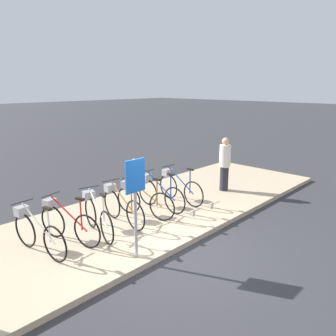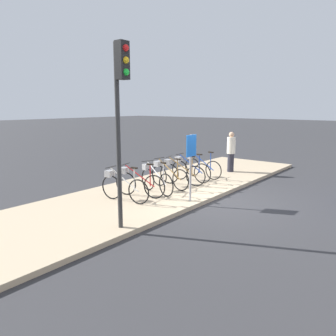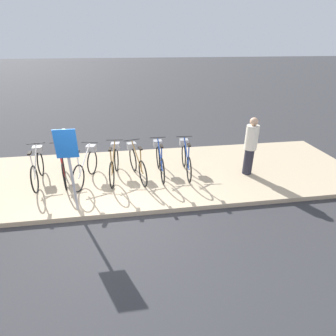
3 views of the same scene
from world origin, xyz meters
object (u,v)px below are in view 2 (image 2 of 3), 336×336
at_px(parked_bicycle_6, 201,166).
at_px(parked_bicycle_0, 122,186).
at_px(traffic_light, 121,99).
at_px(parked_bicycle_4, 180,172).
at_px(parked_bicycle_5, 189,169).
at_px(parked_bicycle_3, 168,174).
at_px(sign_post, 191,156).
at_px(parked_bicycle_2, 155,179).
at_px(parked_bicycle_1, 137,182).
at_px(pedestrian, 231,151).

bearing_deg(parked_bicycle_6, parked_bicycle_0, 179.47).
xyz_separation_m(parked_bicycle_0, traffic_light, (-1.44, -1.56, 2.36)).
height_order(parked_bicycle_4, parked_bicycle_5, same).
relative_size(parked_bicycle_5, parked_bicycle_6, 1.00).
bearing_deg(parked_bicycle_3, parked_bicycle_4, -5.36).
relative_size(parked_bicycle_5, sign_post, 0.89).
relative_size(parked_bicycle_6, traffic_light, 0.42).
relative_size(parked_bicycle_0, parked_bicycle_6, 1.00).
xyz_separation_m(parked_bicycle_4, traffic_light, (-4.04, -1.47, 2.36)).
bearing_deg(parked_bicycle_2, parked_bicycle_6, 1.76).
bearing_deg(parked_bicycle_1, sign_post, -69.69).
height_order(parked_bicycle_3, parked_bicycle_6, same).
bearing_deg(parked_bicycle_5, pedestrian, -8.34).
relative_size(parked_bicycle_2, sign_post, 0.86).
bearing_deg(parked_bicycle_2, parked_bicycle_4, 1.11).
bearing_deg(parked_bicycle_4, pedestrian, -5.09).
bearing_deg(parked_bicycle_6, parked_bicycle_2, -178.24).
relative_size(parked_bicycle_0, parked_bicycle_1, 1.02).
distance_m(parked_bicycle_2, sign_post, 1.63).
xyz_separation_m(parked_bicycle_3, parked_bicycle_6, (2.00, 0.00, 0.00)).
bearing_deg(parked_bicycle_5, parked_bicycle_1, 179.33).
xyz_separation_m(parked_bicycle_2, parked_bicycle_6, (2.72, 0.08, 0.00)).
xyz_separation_m(parked_bicycle_3, sign_post, (-0.80, -1.48, 0.84)).
xyz_separation_m(parked_bicycle_0, parked_bicycle_6, (4.00, -0.04, 0.00)).
xyz_separation_m(pedestrian, sign_post, (-4.53, -1.14, 0.43)).
height_order(traffic_light, sign_post, traffic_light).
bearing_deg(parked_bicycle_2, parked_bicycle_1, 167.69).
relative_size(parked_bicycle_0, parked_bicycle_5, 0.99).
bearing_deg(parked_bicycle_5, parked_bicycle_0, 179.81).
relative_size(parked_bicycle_6, pedestrian, 1.02).
relative_size(parked_bicycle_3, pedestrian, 1.02).
height_order(parked_bicycle_0, pedestrian, pedestrian).
bearing_deg(parked_bicycle_4, sign_post, -134.66).
distance_m(parked_bicycle_2, parked_bicycle_3, 0.73).
relative_size(parked_bicycle_1, parked_bicycle_2, 1.00).
bearing_deg(traffic_light, parked_bicycle_6, 15.65).
bearing_deg(pedestrian, traffic_light, -170.59).
bearing_deg(parked_bicycle_6, traffic_light, -164.35).
height_order(parked_bicycle_4, sign_post, sign_post).
relative_size(parked_bicycle_0, pedestrian, 1.02).
bearing_deg(parked_bicycle_0, traffic_light, -132.63).
height_order(parked_bicycle_2, parked_bicycle_6, same).
distance_m(parked_bicycle_2, traffic_light, 3.88).
distance_m(parked_bicycle_4, traffic_light, 4.91).
bearing_deg(parked_bicycle_1, parked_bicycle_5, -0.67).
relative_size(parked_bicycle_1, parked_bicycle_5, 0.98).
bearing_deg(sign_post, parked_bicycle_4, 45.34).
bearing_deg(parked_bicycle_0, parked_bicycle_3, -1.10).
bearing_deg(parked_bicycle_3, parked_bicycle_2, -173.57).
distance_m(parked_bicycle_3, parked_bicycle_5, 1.25).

